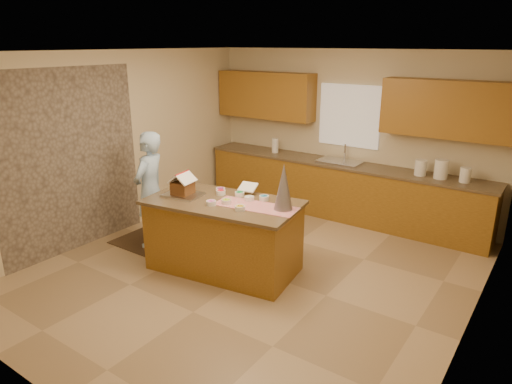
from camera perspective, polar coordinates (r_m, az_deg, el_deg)
floor at (r=5.96m, az=-0.32°, el=-9.85°), size 5.50×5.50×0.00m
ceiling at (r=5.26m, az=-0.37°, el=17.10°), size 5.50×5.50×0.00m
wall_back at (r=7.80m, az=11.51°, el=7.12°), size 5.50×5.50×0.00m
wall_front at (r=3.71m, az=-25.96°, el=-6.83°), size 5.50×5.50×0.00m
wall_left at (r=7.16m, az=-16.99°, el=5.71°), size 5.50×5.50×0.00m
wall_right at (r=4.56m, az=26.25°, el=-2.33°), size 5.50×5.50×0.00m
stone_accent at (r=6.71m, az=-22.12°, el=3.49°), size 0.00×2.50×2.50m
window_curtain at (r=7.73m, az=11.56°, el=9.27°), size 1.05×0.03×1.00m
back_counter_base at (r=7.76m, az=10.19°, el=0.19°), size 4.80×0.60×0.88m
back_counter_top at (r=7.63m, az=10.38°, el=3.48°), size 4.85×0.63×0.04m
upper_cabinet_left at (r=8.30m, az=1.22°, el=11.97°), size 1.85×0.35×0.80m
upper_cabinet_right at (r=7.08m, az=22.86°, el=9.48°), size 1.85×0.35×0.80m
sink at (r=7.64m, az=10.38°, el=3.41°), size 0.70×0.45×0.12m
faucet at (r=7.75m, az=11.01°, el=4.89°), size 0.03×0.03×0.28m
island_base at (r=5.85m, az=-4.04°, el=-5.61°), size 1.94×1.17×0.89m
island_top at (r=5.68m, az=-4.15°, el=-1.30°), size 2.03×1.27×0.04m
table_runner at (r=5.46m, az=-0.03°, el=-1.79°), size 1.06×0.51×0.01m
baking_tray at (r=5.92m, az=-9.06°, el=-0.34°), size 0.51×0.41×0.03m
cookbook at (r=5.89m, az=-1.01°, el=0.62°), size 0.25×0.21×0.10m
tinsel_tree at (r=5.29m, az=3.46°, el=0.64°), size 0.25×0.25×0.56m
rug at (r=6.89m, az=-12.85°, el=-6.23°), size 1.12×0.73×0.01m
boy at (r=6.56m, az=-13.05°, el=0.26°), size 0.54×0.68×1.64m
canister_a at (r=7.18m, az=19.82°, el=2.89°), size 0.17×0.17×0.23m
canister_b at (r=7.11m, az=22.07°, el=2.66°), size 0.19×0.19×0.28m
canister_c at (r=7.06m, az=24.61°, el=1.95°), size 0.15×0.15×0.21m
paper_towel at (r=8.18m, az=2.40°, el=5.82°), size 0.12×0.12×0.26m
gingerbread_house at (r=5.88m, az=-9.12°, el=0.76°), size 0.32×0.32×0.29m
candy_bowls at (r=5.68m, az=-2.77°, el=-0.75°), size 0.76×0.64×0.06m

